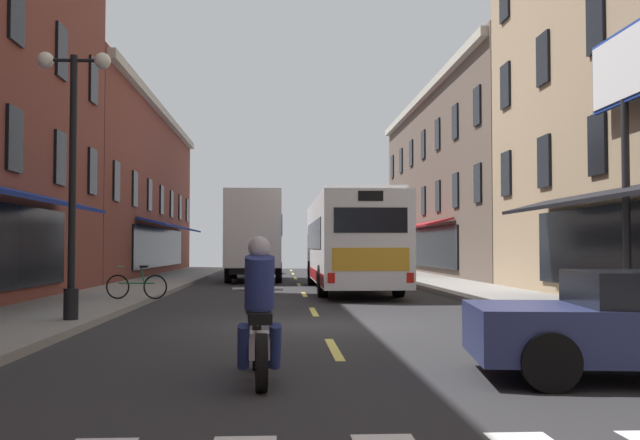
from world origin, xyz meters
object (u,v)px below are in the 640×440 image
street_lamp_twin (73,171)px  billboard_sign (624,94)px  sedan_near (258,262)px  bicycle_near (137,286)px  motorcycle_rider (259,319)px  transit_bus (350,242)px  box_truck (255,236)px

street_lamp_twin → billboard_sign: bearing=8.4°
street_lamp_twin → sedan_near: bearing=84.7°
billboard_sign → bicycle_near: 13.20m
sedan_near → motorcycle_rider: motorcycle_rider is taller
transit_bus → street_lamp_twin: 13.43m
billboard_sign → street_lamp_twin: billboard_sign is taller
transit_bus → street_lamp_twin: street_lamp_twin is taller
billboard_sign → street_lamp_twin: size_ratio=1.23×
transit_bus → bicycle_near: size_ratio=6.98×
billboard_sign → sedan_near: billboard_sign is taller
box_truck → street_lamp_twin: (-2.90, -19.56, 0.97)m
box_truck → sedan_near: bearing=90.8°
transit_bus → bicycle_near: 8.79m
billboard_sign → transit_bus: bearing=118.4°
bicycle_near → box_truck: bearing=78.8°
motorcycle_rider → sedan_near: bearing=91.7°
box_truck → street_lamp_twin: size_ratio=1.55×
motorcycle_rider → bicycle_near: size_ratio=1.22×
box_truck → sedan_near: size_ratio=1.82×
transit_bus → motorcycle_rider: 17.87m
transit_bus → box_truck: bearing=114.7°
motorcycle_rider → bicycle_near: 12.25m
motorcycle_rider → transit_bus: bearing=81.1°
street_lamp_twin → motorcycle_rider: bearing=-57.6°
sedan_near → bicycle_near: size_ratio=2.61×
sedan_near → street_lamp_twin: 30.09m
motorcycle_rider → street_lamp_twin: bearing=122.4°
box_truck → motorcycle_rider: (0.89, -25.53, -1.35)m
transit_bus → street_lamp_twin: (-6.54, -11.67, 1.29)m
billboard_sign → sedan_near: size_ratio=1.44×
billboard_sign → bicycle_near: billboard_sign is taller
sedan_near → motorcycle_rider: size_ratio=2.14×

